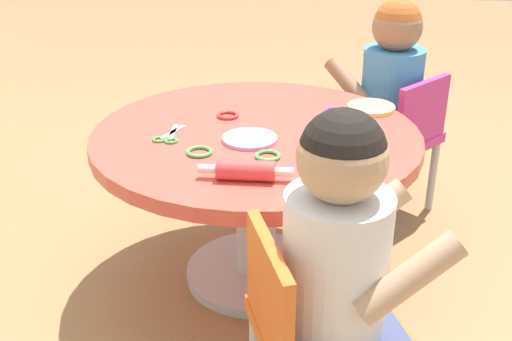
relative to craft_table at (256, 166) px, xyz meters
The scene contains 14 objects.
ground_plane 0.39m from the craft_table, ahead, with size 10.00×10.00×0.00m, color #9E7247.
craft_table is the anchor object (origin of this frame).
child_chair_left 0.66m from the craft_table, 163.47° to the right, with size 0.38×0.38×0.54m.
seated_child_left 0.67m from the craft_table, 159.96° to the right, with size 0.37×0.42×0.51m.
child_chair_right 0.66m from the craft_table, 44.29° to the right, with size 0.42×0.42×0.54m.
seated_child_right 0.67m from the craft_table, 40.78° to the right, with size 0.43×0.44×0.51m.
rolling_pin 0.34m from the craft_table, behind, with size 0.05×0.23×0.05m.
craft_scissors 0.27m from the craft_table, 106.70° to the left, with size 0.14×0.08×0.01m.
playdough_blob_0 0.42m from the craft_table, 57.21° to the right, with size 0.15×0.15×0.01m, color #F2CC72.
playdough_blob_1 0.13m from the craft_table, behind, with size 0.15×0.15×0.01m, color #CC99E5.
cookie_cutter_0 0.19m from the craft_table, 41.49° to the left, with size 0.07×0.07×0.01m, color red.
cookie_cutter_1 0.22m from the craft_table, 164.77° to the right, with size 0.07×0.07×0.01m, color #4CB259.
cookie_cutter_2 0.31m from the craft_table, 51.04° to the right, with size 0.06×0.06×0.01m, color #D83FA5.
cookie_cutter_3 0.24m from the craft_table, 142.14° to the left, with size 0.07×0.07×0.01m, color #4CB259.
Camera 1 is at (-1.65, -0.17, 1.16)m, focal length 43.83 mm.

